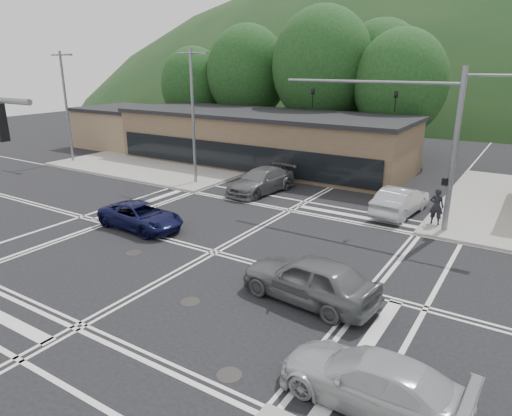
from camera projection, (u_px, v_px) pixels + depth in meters
The scene contains 20 objects.
ground at pixel (214, 252), 20.48m from camera, with size 120.00×120.00×0.00m, color black.
sidewalk_nw at pixel (182, 158), 40.17m from camera, with size 16.00×16.00×0.15m, color gray.
commercial_row at pixel (262, 140), 37.62m from camera, with size 24.00×8.00×4.00m, color brown.
commercial_nw at pixel (127, 128), 45.85m from camera, with size 8.00×7.00×3.60m, color #846B4F.
hill_north at pixel (483, 104), 92.81m from camera, with size 252.00×126.00×140.00m, color #193719.
tree_n_a at pixel (247, 73), 44.74m from camera, with size 8.00×8.00×11.75m.
tree_n_b at pixel (323, 66), 40.45m from camera, with size 9.00×9.00×12.98m.
tree_n_c at pixel (400, 83), 37.28m from camera, with size 7.60×7.60×10.87m.
tree_n_d at pixel (194, 85), 47.39m from camera, with size 6.80×6.80×9.76m.
tree_n_e at pixel (380, 74), 41.82m from camera, with size 8.40×8.40×11.98m.
streetlight_nw at pixel (193, 111), 30.48m from camera, with size 2.50×0.25×9.00m.
streetlight_w at pixel (66, 102), 37.37m from camera, with size 2.50×0.25×9.00m.
signal_mast_ne at pixel (429, 129), 21.97m from camera, with size 11.65×0.30×8.00m.
car_blue_west at pixel (141, 216), 23.26m from camera, with size 2.17×4.71×1.31m, color #0B0D34.
car_grey_center at pixel (310, 279), 16.09m from camera, with size 2.02×5.03×1.71m, color #5B5E60.
car_silver_east at pixel (371, 380), 11.21m from camera, with size 1.92×4.73×1.37m, color #A9ACB0.
car_queue_a at pixel (400, 201), 25.37m from camera, with size 1.67×4.79×1.58m, color #A0A1A7.
car_queue_b at pixel (373, 163), 34.68m from camera, with size 2.03×5.04×1.72m, color silver.
car_northbound at pixel (261, 181), 29.65m from camera, with size 2.20×5.41×1.57m, color #585A5C.
pedestrian at pixel (437, 206), 23.35m from camera, with size 0.70×0.46×1.91m, color black.
Camera 1 is at (11.73, -14.93, 8.15)m, focal length 32.00 mm.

